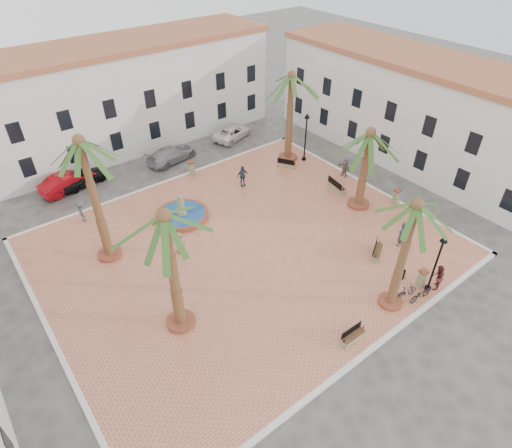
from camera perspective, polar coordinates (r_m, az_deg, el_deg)
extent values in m
plane|color=#56544F|center=(29.78, -1.52, -3.16)|extent=(120.00, 120.00, 0.00)
cube|color=#DE805E|center=(29.73, -1.53, -3.05)|extent=(26.00, 22.00, 0.15)
cube|color=silver|center=(37.55, -11.61, 5.65)|extent=(26.30, 0.30, 0.16)
cube|color=silver|center=(24.50, 14.62, -16.25)|extent=(26.30, 0.30, 0.16)
cube|color=silver|center=(37.37, 14.77, 4.98)|extent=(0.30, 22.30, 0.16)
cube|color=silver|center=(26.63, -25.37, -13.91)|extent=(0.30, 22.30, 0.16)
cube|color=white|center=(43.23, -18.22, 15.47)|extent=(30.00, 7.00, 9.00)
cube|color=#B36441|center=(41.84, -19.54, 21.46)|extent=(30.40, 7.40, 0.50)
cube|color=black|center=(39.08, -28.15, 6.69)|extent=(1.00, 0.12, 1.60)
cube|color=black|center=(39.63, -23.06, 8.63)|extent=(1.00, 0.12, 1.60)
cube|color=black|center=(40.51, -18.10, 10.43)|extent=(1.00, 0.12, 1.60)
cube|color=black|center=(41.72, -13.34, 12.07)|extent=(1.00, 0.12, 1.60)
cube|color=black|center=(43.22, -8.82, 13.54)|extent=(1.00, 0.12, 1.60)
cube|color=black|center=(44.98, -4.59, 14.82)|extent=(1.00, 0.12, 1.60)
cube|color=black|center=(46.98, -0.65, 15.94)|extent=(1.00, 0.12, 1.60)
cube|color=black|center=(37.86, -29.47, 10.56)|extent=(1.00, 0.12, 1.60)
cube|color=black|center=(38.43, -24.15, 12.52)|extent=(1.00, 0.12, 1.60)
cube|color=black|center=(39.34, -18.95, 14.31)|extent=(1.00, 0.12, 1.60)
cube|color=black|center=(40.58, -13.96, 15.89)|extent=(1.00, 0.12, 1.60)
cube|color=black|center=(42.12, -9.22, 17.27)|extent=(1.00, 0.12, 1.60)
cube|color=black|center=(43.93, -4.79, 18.44)|extent=(1.00, 0.12, 1.60)
cube|color=black|center=(45.97, -0.68, 19.42)|extent=(1.00, 0.12, 1.60)
cube|color=white|center=(41.80, 19.90, 14.00)|extent=(7.00, 26.00, 8.50)
cube|color=#B36441|center=(40.40, 21.30, 19.81)|extent=(7.40, 26.40, 0.50)
cube|color=black|center=(35.48, 30.71, 2.73)|extent=(0.12, 1.00, 1.60)
cube|color=black|center=(36.59, 25.75, 5.44)|extent=(0.12, 1.00, 1.60)
cube|color=black|center=(38.03, 21.09, 7.94)|extent=(0.12, 1.00, 1.60)
cube|color=black|center=(39.76, 16.75, 10.19)|extent=(0.12, 1.00, 1.60)
cube|color=black|center=(41.76, 12.75, 12.19)|extent=(0.12, 1.00, 1.60)
cube|color=black|center=(43.98, 9.08, 13.94)|extent=(0.12, 1.00, 1.60)
cube|color=black|center=(46.39, 5.73, 15.47)|extent=(0.12, 1.00, 1.60)
cube|color=black|center=(35.28, 27.05, 9.55)|extent=(0.12, 1.00, 1.60)
cube|color=black|center=(36.77, 22.13, 11.99)|extent=(0.12, 1.00, 1.60)
cube|color=black|center=(38.57, 17.55, 14.14)|extent=(0.12, 1.00, 1.60)
cube|color=black|center=(40.62, 13.34, 16.00)|extent=(0.12, 1.00, 1.60)
cube|color=black|center=(42.90, 9.48, 17.61)|extent=(0.12, 1.00, 1.60)
cube|color=black|center=(45.37, 5.97, 18.99)|extent=(0.12, 1.00, 1.60)
cube|color=black|center=(21.33, -30.20, -24.11)|extent=(0.12, 1.00, 1.60)
cylinder|color=#9B4A2F|center=(32.67, -9.83, 1.14)|extent=(3.94, 3.94, 0.38)
cylinder|color=#194C8C|center=(32.57, -9.86, 1.38)|extent=(3.47, 3.47, 0.06)
cylinder|color=gray|center=(32.56, -9.86, 1.41)|extent=(0.84, 0.84, 0.75)
cylinder|color=gray|center=(32.13, -10.00, 2.49)|extent=(0.56, 0.56, 1.13)
sphere|color=gray|center=(31.74, -10.14, 3.53)|extent=(0.41, 0.41, 0.41)
cylinder|color=#9B4A2F|center=(30.50, -18.91, -3.79)|extent=(1.61, 1.61, 0.24)
cylinder|color=brown|center=(28.04, -20.62, 2.80)|extent=(0.52, 0.52, 8.27)
sphere|color=brown|center=(26.09, -22.60, 10.29)|extent=(0.70, 0.70, 0.70)
cylinder|color=#9B4A2F|center=(25.18, -9.97, -12.66)|extent=(1.66, 1.66, 0.25)
cylinder|color=brown|center=(22.45, -10.99, -6.43)|extent=(0.54, 0.54, 7.30)
sphere|color=brown|center=(20.15, -12.19, 1.10)|extent=(0.72, 0.72, 0.72)
cylinder|color=#9B4A2F|center=(27.03, 17.47, -9.83)|extent=(1.44, 1.44, 0.22)
cylinder|color=brown|center=(24.64, 18.99, -4.13)|extent=(0.47, 0.47, 6.93)
sphere|color=brown|center=(22.62, 20.72, 2.49)|extent=(0.63, 0.63, 0.63)
cylinder|color=#9B4A2F|center=(34.52, 13.47, 2.67)|extent=(1.70, 1.70, 0.25)
cylinder|color=brown|center=(32.91, 14.24, 7.10)|extent=(0.55, 0.55, 5.93)
sphere|color=brown|center=(31.58, 15.06, 11.73)|extent=(0.74, 0.74, 0.74)
cylinder|color=#9B4A2F|center=(40.17, 4.24, 8.90)|extent=(1.69, 1.69, 0.25)
cylinder|color=brown|center=(38.49, 4.51, 13.94)|extent=(0.55, 0.55, 7.44)
sphere|color=brown|center=(37.18, 4.80, 19.21)|extent=(0.74, 0.74, 0.74)
cube|color=gray|center=(24.61, 12.80, -14.57)|extent=(1.60, 0.51, 0.35)
cube|color=#56351E|center=(24.45, 12.86, -14.27)|extent=(1.51, 0.47, 0.05)
cube|color=black|center=(24.34, 12.60, -13.65)|extent=(1.50, 0.07, 0.44)
cylinder|color=black|center=(23.98, 11.64, -15.03)|extent=(0.05, 0.05, 0.27)
cylinder|color=black|center=(24.78, 14.10, -13.23)|extent=(0.05, 0.05, 0.27)
cube|color=gray|center=(30.00, 15.84, -3.67)|extent=(1.76, 1.31, 0.38)
cube|color=#56351E|center=(29.86, 15.91, -3.35)|extent=(1.65, 1.22, 0.06)
cube|color=black|center=(29.70, 15.60, -2.88)|extent=(1.44, 0.85, 0.48)
cylinder|color=black|center=(29.16, 15.68, -4.15)|extent=(0.05, 0.05, 0.29)
cylinder|color=black|center=(30.42, 16.21, -2.26)|extent=(0.05, 0.05, 0.29)
cube|color=gray|center=(35.98, 10.67, 4.79)|extent=(0.88, 1.94, 0.42)
cube|color=#56351E|center=(35.85, 10.71, 5.11)|extent=(0.81, 1.83, 0.06)
cube|color=black|center=(35.58, 10.47, 5.41)|extent=(0.35, 1.75, 0.52)
cylinder|color=black|center=(35.22, 11.59, 4.59)|extent=(0.05, 0.05, 0.31)
cylinder|color=black|center=(36.37, 9.91, 5.95)|extent=(0.05, 0.05, 0.31)
cube|color=gray|center=(38.71, 4.07, 7.84)|extent=(1.28, 1.69, 0.37)
cube|color=#56351E|center=(38.61, 4.09, 8.11)|extent=(1.19, 1.58, 0.06)
cube|color=black|center=(38.32, 4.01, 8.30)|extent=(0.83, 1.37, 0.46)
cylinder|color=black|center=(38.36, 5.21, 8.03)|extent=(0.05, 0.05, 0.28)
cylinder|color=black|center=(38.77, 2.99, 8.47)|extent=(0.05, 0.05, 0.28)
cylinder|color=black|center=(28.66, 21.91, -7.88)|extent=(0.37, 0.37, 0.17)
cylinder|color=black|center=(27.44, 22.80, -5.08)|extent=(0.12, 0.12, 3.74)
cone|color=black|center=(26.22, 23.84, -1.79)|extent=(0.46, 0.46, 0.42)
sphere|color=beige|center=(26.31, 23.76, -2.05)|extent=(0.25, 0.25, 0.25)
cylinder|color=black|center=(40.07, 6.40, 8.63)|extent=(0.40, 0.40, 0.18)
cylinder|color=black|center=(39.15, 6.61, 11.23)|extent=(0.13, 0.13, 4.01)
cone|color=black|center=(38.25, 6.84, 14.16)|extent=(0.49, 0.49, 0.45)
sphere|color=beige|center=(38.31, 6.82, 13.93)|extent=(0.27, 0.27, 0.27)
cube|color=gray|center=(28.27, 21.17, -6.88)|extent=(0.43, 0.43, 1.23)
cube|color=#9B4A2F|center=(27.84, 21.47, -5.89)|extent=(0.54, 0.54, 0.09)
cube|color=gray|center=(37.50, -8.56, 7.23)|extent=(0.40, 0.40, 1.26)
cube|color=#9B4A2F|center=(37.17, -8.66, 8.14)|extent=(0.50, 0.50, 0.10)
cube|color=gray|center=(35.14, 18.15, 3.36)|extent=(0.41, 0.41, 1.22)
cube|color=#9B4A2F|center=(34.80, 18.36, 4.26)|extent=(0.51, 0.51, 0.09)
cylinder|color=black|center=(28.67, 18.93, -6.35)|extent=(0.32, 0.32, 0.63)
imported|color=#323448|center=(30.80, 18.83, -1.25)|extent=(0.79, 0.59, 1.96)
imported|color=black|center=(27.57, 21.09, -8.70)|extent=(1.74, 0.76, 0.89)
imported|color=#5B1F21|center=(28.34, 23.05, -6.58)|extent=(1.04, 0.92, 1.78)
imported|color=black|center=(27.44, 19.42, -8.46)|extent=(1.54, 0.78, 0.89)
imported|color=#8B7953|center=(29.14, -10.13, -2.48)|extent=(0.90, 0.73, 1.61)
imported|color=#324158|center=(35.54, -1.82, 6.41)|extent=(1.12, 0.52, 1.86)
imported|color=#46464B|center=(33.97, -22.19, 1.57)|extent=(0.69, 1.13, 1.71)
imported|color=#655D4F|center=(37.71, 11.75, 7.35)|extent=(0.57, 1.54, 1.63)
imported|color=black|center=(38.89, -22.20, 5.76)|extent=(4.41, 2.42, 1.42)
imported|color=#9A0810|center=(38.61, -23.77, 5.18)|extent=(4.89, 2.55, 1.53)
imported|color=#9E9FA7|center=(40.39, -11.20, 9.12)|extent=(5.12, 2.83, 1.41)
imported|color=white|center=(43.98, -3.13, 12.11)|extent=(5.01, 3.45, 1.27)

